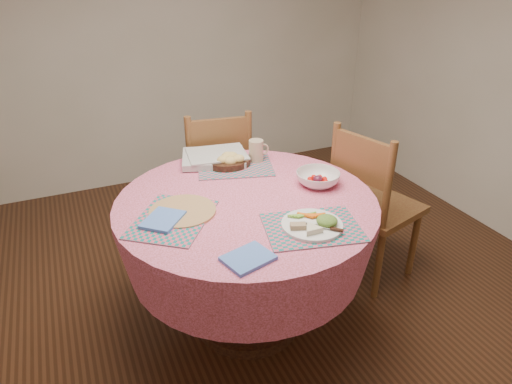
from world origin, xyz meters
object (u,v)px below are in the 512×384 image
wicker_trivet (183,211)px  latte_mug (257,150)px  bread_bowl (230,160)px  chair_right (371,202)px  fruit_bowl (318,179)px  chair_back (217,175)px  dining_table (247,234)px  dinner_plate (314,223)px

wicker_trivet → latte_mug: 0.66m
bread_bowl → latte_mug: (0.16, 0.01, 0.03)m
chair_right → fruit_bowl: (-0.43, -0.09, 0.28)m
latte_mug → fruit_bowl: bearing=-67.5°
chair_back → bread_bowl: (-0.06, -0.43, 0.29)m
dining_table → bread_bowl: (0.07, 0.39, 0.23)m
chair_right → bread_bowl: (-0.75, 0.29, 0.28)m
bread_bowl → fruit_bowl: bearing=-50.0°
bread_bowl → fruit_bowl: size_ratio=0.87×
chair_right → bread_bowl: size_ratio=4.21×
chair_right → latte_mug: size_ratio=8.13×
fruit_bowl → dining_table: bearing=-179.7°
wicker_trivet → latte_mug: bearing=35.9°
chair_right → latte_mug: bearing=47.6°
wicker_trivet → fruit_bowl: size_ratio=1.14×
chair_back → wicker_trivet: (-0.44, -0.81, 0.26)m
chair_back → bread_bowl: size_ratio=4.16×
chair_right → dinner_plate: bearing=108.3°
bread_bowl → latte_mug: size_ratio=1.93×
chair_back → dining_table: bearing=89.0°
fruit_bowl → chair_right: bearing=12.2°
chair_back → fruit_bowl: 0.90m
chair_back → latte_mug: 0.54m
dinner_plate → fruit_bowl: (0.22, 0.35, 0.01)m
dining_table → latte_mug: (0.23, 0.39, 0.26)m
dining_table → wicker_trivet: (-0.31, 0.01, 0.20)m
wicker_trivet → latte_mug: size_ratio=2.52×
chair_back → dinner_plate: (0.04, -1.16, 0.27)m
dining_table → bread_bowl: bearing=80.1°
dinner_plate → chair_right: bearing=34.1°
dining_table → bread_bowl: size_ratio=5.39×
wicker_trivet → dinner_plate: dinner_plate is taller
latte_mug → chair_right: bearing=-26.6°
dinner_plate → chair_back: bearing=91.8°
chair_right → chair_back: size_ratio=1.01×
dining_table → latte_mug: 0.52m
dining_table → wicker_trivet: size_ratio=4.13×
bread_bowl → dining_table: bearing=-99.9°
wicker_trivet → bread_bowl: size_ratio=1.30×
chair_right → latte_mug: (-0.59, 0.30, 0.31)m
fruit_bowl → chair_back: bearing=107.8°
dining_table → wicker_trivet: wicker_trivet is taller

